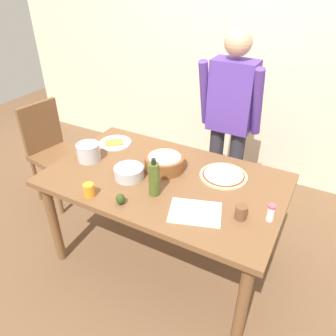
# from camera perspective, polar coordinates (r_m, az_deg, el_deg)

# --- Properties ---
(ground) EXTENTS (8.00, 8.00, 0.00)m
(ground) POSITION_cam_1_polar(r_m,az_deg,el_deg) (2.71, -0.52, -15.14)
(ground) COLOR brown
(wall_back) EXTENTS (5.60, 0.10, 2.60)m
(wall_back) POSITION_cam_1_polar(r_m,az_deg,el_deg) (3.39, 13.35, 19.69)
(wall_back) COLOR beige
(wall_back) RESTS_ON ground
(dining_table) EXTENTS (1.60, 0.96, 0.76)m
(dining_table) POSITION_cam_1_polar(r_m,az_deg,el_deg) (2.26, -0.60, -3.61)
(dining_table) COLOR brown
(dining_table) RESTS_ON ground
(person_cook) EXTENTS (0.49, 0.25, 1.62)m
(person_cook) POSITION_cam_1_polar(r_m,az_deg,el_deg) (2.68, 10.76, 8.50)
(person_cook) COLOR #2D2D38
(person_cook) RESTS_ON ground
(chair_wooden_left) EXTENTS (0.46, 0.46, 0.95)m
(chair_wooden_left) POSITION_cam_1_polar(r_m,az_deg,el_deg) (3.21, -19.70, 3.35)
(chair_wooden_left) COLOR brown
(chair_wooden_left) RESTS_ON ground
(pizza_raw_on_board) EXTENTS (0.33, 0.33, 0.02)m
(pizza_raw_on_board) POSITION_cam_1_polar(r_m,az_deg,el_deg) (2.25, 9.68, -1.28)
(pizza_raw_on_board) COLOR beige
(pizza_raw_on_board) RESTS_ON dining_table
(plate_with_slice) EXTENTS (0.26, 0.26, 0.02)m
(plate_with_slice) POSITION_cam_1_polar(r_m,az_deg,el_deg) (2.66, -9.26, 4.38)
(plate_with_slice) COLOR white
(plate_with_slice) RESTS_ON dining_table
(popcorn_bowl) EXTENTS (0.28, 0.28, 0.11)m
(popcorn_bowl) POSITION_cam_1_polar(r_m,az_deg,el_deg) (2.27, -0.60, 1.20)
(popcorn_bowl) COLOR brown
(popcorn_bowl) RESTS_ON dining_table
(mixing_bowl_steel) EXTENTS (0.20, 0.20, 0.08)m
(mixing_bowl_steel) POSITION_cam_1_polar(r_m,az_deg,el_deg) (2.21, -6.85, -0.79)
(mixing_bowl_steel) COLOR #B7B7BC
(mixing_bowl_steel) RESTS_ON dining_table
(olive_oil_bottle) EXTENTS (0.07, 0.07, 0.26)m
(olive_oil_bottle) POSITION_cam_1_polar(r_m,az_deg,el_deg) (2.00, -2.46, -1.92)
(olive_oil_bottle) COLOR #47561E
(olive_oil_bottle) RESTS_ON dining_table
(steel_pot) EXTENTS (0.17, 0.17, 0.13)m
(steel_pot) POSITION_cam_1_polar(r_m,az_deg,el_deg) (2.45, -13.75, 2.79)
(steel_pot) COLOR #B7B7BC
(steel_pot) RESTS_ON dining_table
(cup_orange) EXTENTS (0.07, 0.07, 0.08)m
(cup_orange) POSITION_cam_1_polar(r_m,az_deg,el_deg) (2.08, -13.66, -3.77)
(cup_orange) COLOR orange
(cup_orange) RESTS_ON dining_table
(cup_small_brown) EXTENTS (0.07, 0.07, 0.08)m
(cup_small_brown) POSITION_cam_1_polar(r_m,az_deg,el_deg) (1.90, 12.66, -7.53)
(cup_small_brown) COLOR brown
(cup_small_brown) RESTS_ON dining_table
(salt_shaker) EXTENTS (0.04, 0.04, 0.11)m
(salt_shaker) POSITION_cam_1_polar(r_m,az_deg,el_deg) (1.92, 17.57, -7.47)
(salt_shaker) COLOR white
(salt_shaker) RESTS_ON dining_table
(cutting_board_white) EXTENTS (0.35, 0.30, 0.01)m
(cutting_board_white) POSITION_cam_1_polar(r_m,az_deg,el_deg) (1.92, 4.79, -7.73)
(cutting_board_white) COLOR white
(cutting_board_white) RESTS_ON dining_table
(avocado) EXTENTS (0.06, 0.06, 0.07)m
(avocado) POSITION_cam_1_polar(r_m,az_deg,el_deg) (1.98, -8.34, -5.40)
(avocado) COLOR #2D4219
(avocado) RESTS_ON dining_table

